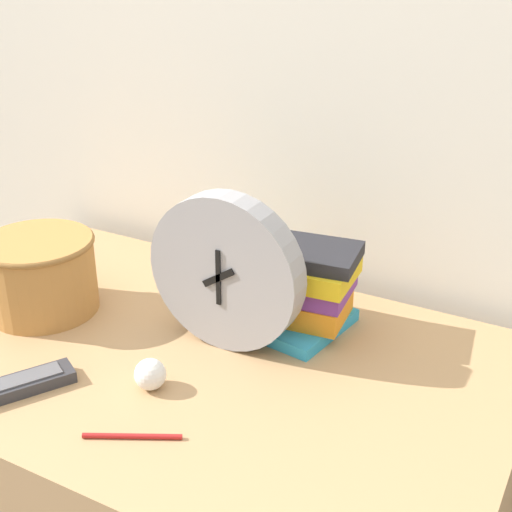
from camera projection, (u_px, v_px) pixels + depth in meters
wall_back at (290, 26)px, 1.37m from camera, size 6.00×0.04×2.40m
desk at (187, 502)px, 1.39m from camera, size 1.14×0.70×0.70m
desk_clock at (225, 272)px, 1.20m from camera, size 0.28×0.05×0.28m
book_stack at (291, 285)px, 1.30m from camera, size 0.27×0.21×0.16m
basket at (40, 272)px, 1.34m from camera, size 0.21×0.21×0.15m
tv_remote at (25, 383)px, 1.13m from camera, size 0.12×0.16×0.02m
crumpled_paper_ball at (150, 374)px, 1.13m from camera, size 0.05×0.05×0.05m
pen at (132, 436)px, 1.03m from camera, size 0.13×0.07×0.01m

